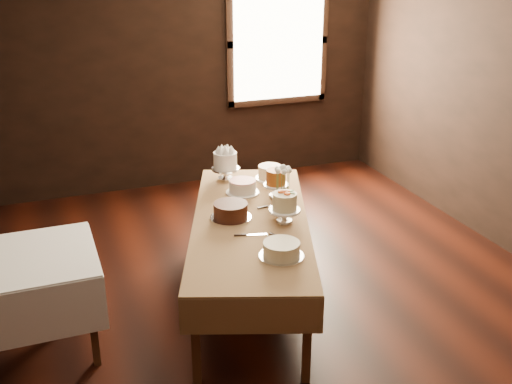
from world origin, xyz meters
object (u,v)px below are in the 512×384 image
object	(u,v)px
cake_cream	(281,250)
cake_server_b	(286,241)
cake_server_a	(257,234)
cake_caramel	(276,185)
cake_server_c	(243,207)
cake_speckled	(270,173)
cake_chocolate	(231,211)
cake_flowers	(285,209)
cake_lattice	(243,188)
side_table	(31,267)
cake_meringue	(225,167)
cake_server_d	(276,205)
flower_vase	(283,200)
display_table	(250,225)

from	to	relation	value
cake_cream	cake_server_b	distance (m)	0.24
cake_cream	cake_server_a	bearing A→B (deg)	95.77
cake_caramel	cake_server_b	xyz separation A→B (m)	(-0.24, -0.80, -0.10)
cake_server_b	cake_server_c	bearing A→B (deg)	164.02
cake_speckled	cake_server_a	distance (m)	1.15
cake_caramel	cake_server_c	world-z (taller)	cake_caramel
cake_chocolate	cake_flowers	xyz separation A→B (m)	(0.36, -0.21, 0.05)
cake_server_a	cake_lattice	bearing A→B (deg)	91.42
cake_speckled	cake_chocolate	size ratio (longest dim) A/B	0.91
cake_cream	cake_server_a	size ratio (longest dim) A/B	1.28
cake_cream	cake_server_b	world-z (taller)	cake_cream
cake_chocolate	cake_lattice	bearing A→B (deg)	60.75
side_table	cake_server_c	xyz separation A→B (m)	(1.62, 0.35, 0.06)
cake_caramel	cake_server_c	xyz separation A→B (m)	(-0.33, -0.11, -0.10)
cake_speckled	cake_meringue	bearing A→B (deg)	160.35
cake_caramel	cake_server_d	distance (m)	0.22
cake_flowers	cake_server_c	size ratio (longest dim) A/B	1.02
cake_caramel	cake_flowers	distance (m)	0.51
side_table	cake_server_a	size ratio (longest dim) A/B	3.57
cake_caramel	cake_cream	xyz separation A→B (m)	(-0.37, -1.00, -0.05)
flower_vase	cake_server_a	bearing A→B (deg)	-133.33
cake_meringue	cake_caramel	xyz separation A→B (m)	(0.27, -0.53, -0.01)
cake_lattice	cake_flowers	bearing A→B (deg)	-81.04
display_table	cake_caramel	xyz separation A→B (m)	(0.35, 0.35, 0.16)
display_table	cake_speckled	distance (m)	0.89
cake_meringue	cake_lattice	world-z (taller)	cake_meringue
side_table	cake_caramel	xyz separation A→B (m)	(1.96, 0.46, 0.16)
cake_chocolate	cake_server_c	bearing A→B (deg)	47.88
cake_server_c	cake_chocolate	bearing A→B (deg)	170.43
cake_flowers	cake_server_d	bearing A→B (deg)	79.06
side_table	display_table	bearing A→B (deg)	3.73
cake_chocolate	cake_server_a	bearing A→B (deg)	-75.86
cake_chocolate	cake_flowers	size ratio (longest dim) A/B	1.30
display_table	flower_vase	size ratio (longest dim) A/B	16.54
cake_cream	cake_server_b	bearing A→B (deg)	58.65
cake_server_d	cake_flowers	bearing A→B (deg)	-105.25
cake_lattice	cake_server_d	distance (m)	0.39
cake_server_d	cake_caramel	bearing A→B (deg)	64.42
display_table	cake_server_b	world-z (taller)	cake_server_b
cake_flowers	cake_speckled	bearing A→B (deg)	75.15
cake_meringue	cake_lattice	xyz separation A→B (m)	(0.03, -0.36, -0.07)
cake_meringue	cake_server_c	distance (m)	0.66
side_table	cake_server_b	size ratio (longest dim) A/B	3.57
cake_flowers	cake_server_b	xyz separation A→B (m)	(-0.11, -0.31, -0.10)
side_table	cake_server_b	distance (m)	1.75
cake_lattice	cake_server_b	distance (m)	0.97
cake_lattice	cake_server_a	size ratio (longest dim) A/B	1.34
cake_meringue	cake_chocolate	distance (m)	0.85
cake_chocolate	cake_server_a	size ratio (longest dim) A/B	1.33
cake_meringue	cake_server_a	world-z (taller)	cake_meringue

